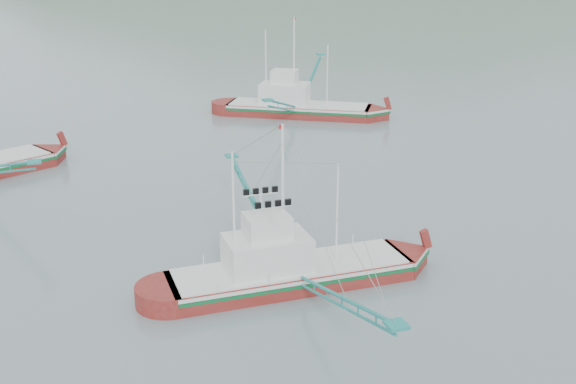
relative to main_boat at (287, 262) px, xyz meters
name	(u,v)px	position (x,y,z in m)	size (l,w,h in m)	color
ground	(324,285)	(1.84, -0.62, -1.34)	(1200.00, 1200.00, 0.00)	slate
main_boat	(287,262)	(0.00, 0.00, 0.00)	(12.85, 23.19, 9.38)	maroon
bg_boat_right	(298,94)	(13.13, 36.42, 0.91)	(17.55, 24.46, 10.74)	maroon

